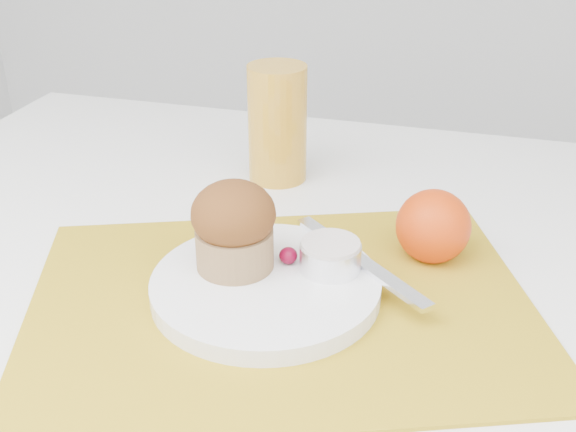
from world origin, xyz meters
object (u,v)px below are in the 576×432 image
(plate, at_px, (266,286))
(juice_glass, at_px, (277,124))
(orange, at_px, (433,226))
(muffin, at_px, (234,226))

(plate, height_order, juice_glass, juice_glass)
(juice_glass, bearing_deg, plate, -75.85)
(plate, bearing_deg, orange, 38.93)
(juice_glass, height_order, muffin, juice_glass)
(muffin, bearing_deg, orange, 29.67)
(orange, xyz_separation_m, muffin, (-0.18, -0.10, 0.03))
(plate, relative_size, orange, 2.85)
(juice_glass, bearing_deg, muffin, -82.74)
(plate, relative_size, juice_glass, 1.48)
(orange, relative_size, muffin, 0.87)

